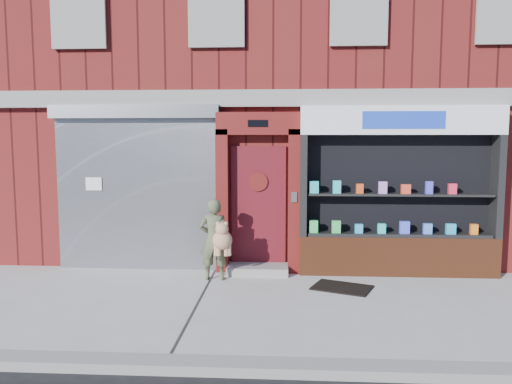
{
  "coord_description": "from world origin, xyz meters",
  "views": [
    {
      "loc": [
        -0.26,
        -7.11,
        2.43
      ],
      "look_at": [
        -0.74,
        1.0,
        1.56
      ],
      "focal_mm": 35.0,
      "sensor_mm": 36.0,
      "label": 1
    }
  ],
  "objects": [
    {
      "name": "curb",
      "position": [
        0.0,
        -2.15,
        0.06
      ],
      "size": [
        60.0,
        0.3,
        0.12
      ],
      "primitive_type": "cube",
      "color": "gray",
      "rests_on": "ground"
    },
    {
      "name": "woman",
      "position": [
        -1.45,
        1.25,
        0.72
      ],
      "size": [
        0.6,
        0.51,
        1.42
      ],
      "color": "#4C5337",
      "rests_on": "ground"
    },
    {
      "name": "pharmacy_bay",
      "position": [
        1.75,
        1.81,
        1.37
      ],
      "size": [
        3.5,
        0.41,
        3.0
      ],
      "color": "brown",
      "rests_on": "ground"
    },
    {
      "name": "shutter_bay",
      "position": [
        -3.0,
        1.93,
        1.72
      ],
      "size": [
        3.1,
        0.3,
        3.04
      ],
      "color": "gray",
      "rests_on": "ground"
    },
    {
      "name": "building",
      "position": [
        -0.0,
        5.99,
        4.0
      ],
      "size": [
        12.0,
        8.16,
        8.0
      ],
      "color": "#5E1615",
      "rests_on": "ground"
    },
    {
      "name": "ground",
      "position": [
        0.0,
        0.0,
        0.0
      ],
      "size": [
        80.0,
        80.0,
        0.0
      ],
      "primitive_type": "plane",
      "color": "#9E9E99",
      "rests_on": "ground"
    },
    {
      "name": "red_door_bay",
      "position": [
        -0.75,
        1.86,
        1.46
      ],
      "size": [
        1.52,
        0.58,
        2.9
      ],
      "color": "#510F0D",
      "rests_on": "ground"
    },
    {
      "name": "doormat",
      "position": [
        0.67,
        0.89,
        0.01
      ],
      "size": [
        1.09,
        0.94,
        0.02
      ],
      "primitive_type": "cube",
      "rotation": [
        0.0,
        0.0,
        -0.39
      ],
      "color": "black",
      "rests_on": "ground"
    }
  ]
}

